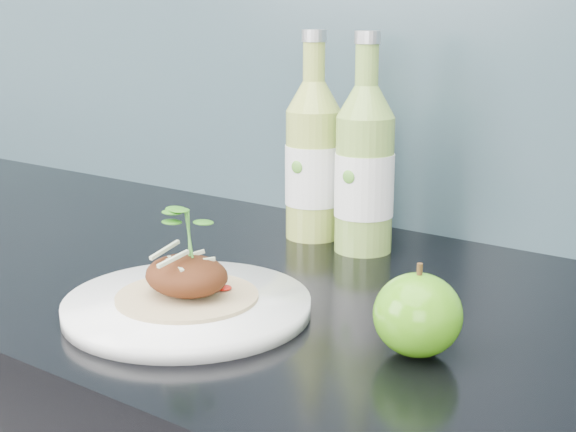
{
  "coord_description": "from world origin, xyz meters",
  "views": [
    {
      "loc": [
        0.47,
        1.02,
        1.19
      ],
      "look_at": [
        0.03,
        1.63,
        1.0
      ],
      "focal_mm": 50.0,
      "sensor_mm": 36.0,
      "label": 1
    }
  ],
  "objects_px": {
    "green_apple": "(418,315)",
    "dinner_plate": "(188,306)",
    "cider_bottle_right": "(364,170)",
    "cider_bottle_left": "(313,161)"
  },
  "relations": [
    {
      "from": "dinner_plate",
      "to": "cider_bottle_left",
      "type": "bearing_deg",
      "value": 101.04
    },
    {
      "from": "dinner_plate",
      "to": "cider_bottle_left",
      "type": "relative_size",
      "value": 0.93
    },
    {
      "from": "cider_bottle_left",
      "to": "cider_bottle_right",
      "type": "xyz_separation_m",
      "value": [
        0.09,
        -0.01,
        0.0
      ]
    },
    {
      "from": "dinner_plate",
      "to": "cider_bottle_right",
      "type": "bearing_deg",
      "value": 84.73
    },
    {
      "from": "green_apple",
      "to": "cider_bottle_right",
      "type": "height_order",
      "value": "cider_bottle_right"
    },
    {
      "from": "dinner_plate",
      "to": "cider_bottle_right",
      "type": "distance_m",
      "value": 0.31
    },
    {
      "from": "green_apple",
      "to": "dinner_plate",
      "type": "bearing_deg",
      "value": -168.4
    },
    {
      "from": "green_apple",
      "to": "cider_bottle_left",
      "type": "height_order",
      "value": "cider_bottle_left"
    },
    {
      "from": "cider_bottle_left",
      "to": "dinner_plate",
      "type": "bearing_deg",
      "value": -90.85
    },
    {
      "from": "green_apple",
      "to": "cider_bottle_right",
      "type": "xyz_separation_m",
      "value": [
        -0.2,
        0.24,
        0.07
      ]
    }
  ]
}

